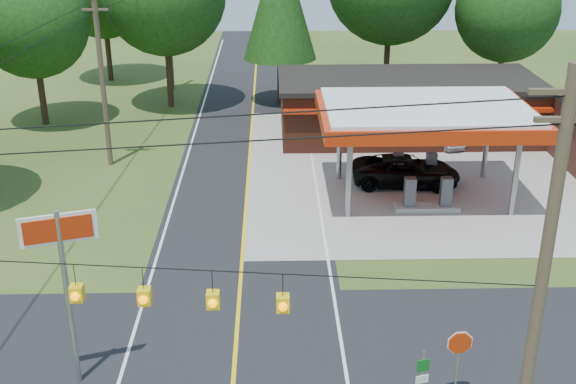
{
  "coord_description": "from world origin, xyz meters",
  "views": [
    {
      "loc": [
        1.31,
        -21.31,
        14.75
      ],
      "look_at": [
        2.0,
        7.0,
        2.8
      ],
      "focal_mm": 45.0,
      "sensor_mm": 36.0,
      "label": 1
    }
  ],
  "objects_px": {
    "gas_canopy": "(426,117)",
    "suv_car": "(406,171)",
    "octagonal_stop_sign": "(459,348)",
    "sedan_car": "(444,135)",
    "big_stop_sign": "(63,261)"
  },
  "relations": [
    {
      "from": "gas_canopy",
      "to": "sedan_car",
      "type": "xyz_separation_m",
      "value": [
        3.0,
        8.0,
        -3.64
      ]
    },
    {
      "from": "gas_canopy",
      "to": "octagonal_stop_sign",
      "type": "bearing_deg",
      "value": -97.12
    },
    {
      "from": "sedan_car",
      "to": "big_stop_sign",
      "type": "bearing_deg",
      "value": -144.43
    },
    {
      "from": "gas_canopy",
      "to": "suv_car",
      "type": "height_order",
      "value": "gas_canopy"
    },
    {
      "from": "big_stop_sign",
      "to": "octagonal_stop_sign",
      "type": "bearing_deg",
      "value": -4.79
    },
    {
      "from": "gas_canopy",
      "to": "suv_car",
      "type": "relative_size",
      "value": 1.86
    },
    {
      "from": "big_stop_sign",
      "to": "octagonal_stop_sign",
      "type": "xyz_separation_m",
      "value": [
        12.0,
        -1.0,
        -2.65
      ]
    },
    {
      "from": "suv_car",
      "to": "big_stop_sign",
      "type": "xyz_separation_m",
      "value": [
        -13.5,
        -16.51,
        3.64
      ]
    },
    {
      "from": "sedan_car",
      "to": "big_stop_sign",
      "type": "height_order",
      "value": "big_stop_sign"
    },
    {
      "from": "suv_car",
      "to": "octagonal_stop_sign",
      "type": "distance_m",
      "value": 17.61
    },
    {
      "from": "gas_canopy",
      "to": "octagonal_stop_sign",
      "type": "distance_m",
      "value": 16.33
    },
    {
      "from": "sedan_car",
      "to": "octagonal_stop_sign",
      "type": "distance_m",
      "value": 24.56
    },
    {
      "from": "suv_car",
      "to": "sedan_car",
      "type": "xyz_separation_m",
      "value": [
        3.5,
        6.5,
        -0.16
      ]
    },
    {
      "from": "gas_canopy",
      "to": "big_stop_sign",
      "type": "height_order",
      "value": "big_stop_sign"
    },
    {
      "from": "gas_canopy",
      "to": "suv_car",
      "type": "distance_m",
      "value": 3.82
    }
  ]
}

